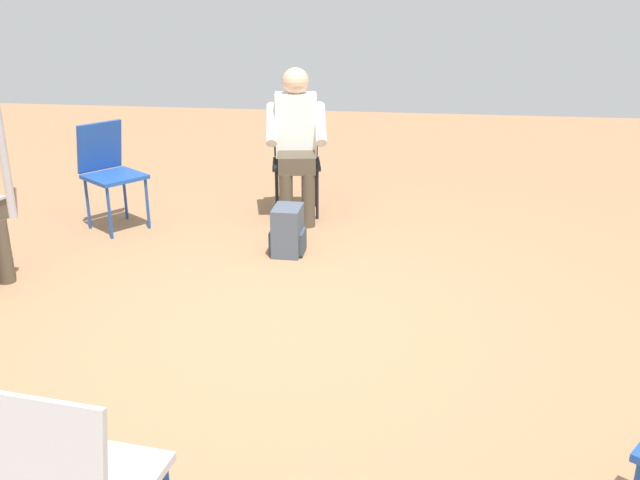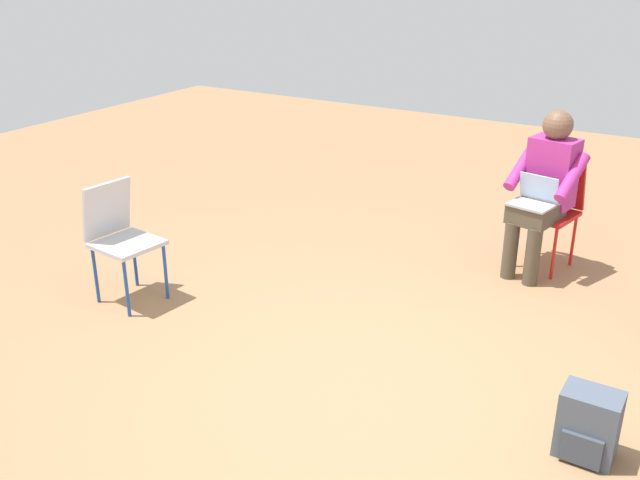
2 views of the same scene
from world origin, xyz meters
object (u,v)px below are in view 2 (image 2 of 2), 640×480
object	(u,v)px
chair_north	(120,233)
chair_east	(552,204)
backpack_near_laptop_user	(588,428)
person_with_laptop	(545,185)

from	to	relation	value
chair_north	chair_east	xyz separation A→B (m)	(2.14, -2.43, 0.00)
chair_east	backpack_near_laptop_user	world-z (taller)	chair_east
backpack_near_laptop_user	person_with_laptop	bearing A→B (deg)	21.33
person_with_laptop	backpack_near_laptop_user	size ratio (longest dim) A/B	3.44
chair_north	chair_east	size ratio (longest dim) A/B	1.00
chair_east	chair_north	bearing A→B (deg)	52.79
person_with_laptop	chair_east	bearing A→B (deg)	-90.00
chair_north	backpack_near_laptop_user	size ratio (longest dim) A/B	2.36
chair_east	person_with_laptop	distance (m)	0.26
chair_north	backpack_near_laptop_user	distance (m)	3.22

